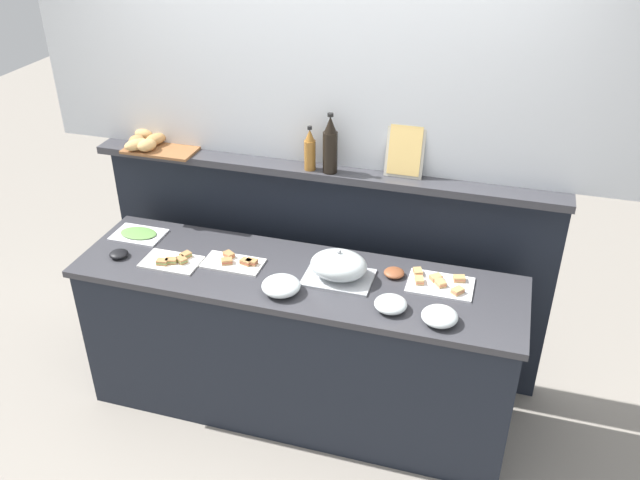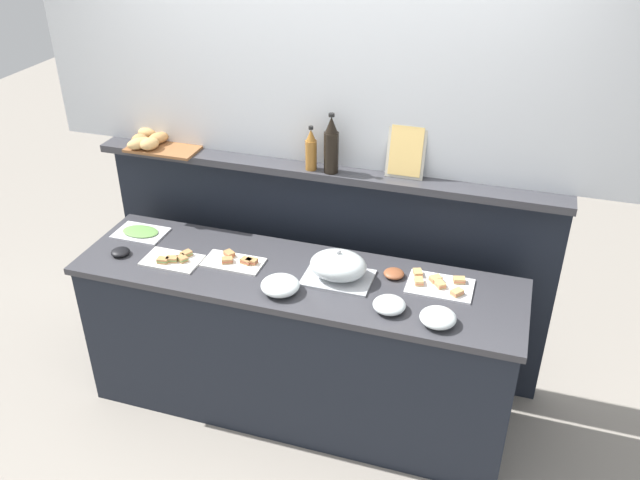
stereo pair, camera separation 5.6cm
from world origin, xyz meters
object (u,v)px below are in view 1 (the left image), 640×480
sandwich_platter_front (172,261)px  condiment_bowl_dark (119,254)px  wine_bottle_dark (330,146)px  glass_bowl_large (281,286)px  glass_bowl_small (391,305)px  serving_cloche (339,266)px  glass_bowl_medium (440,317)px  sandwich_platter_rear (440,283)px  vinegar_bottle_amber (310,151)px  bread_basket (149,143)px  framed_picture (405,150)px  sandwich_platter_side (235,262)px  condiment_bowl_teal (394,273)px  cold_cuts_platter (139,234)px

sandwich_platter_front → condiment_bowl_dark: bearing=-175.1°
wine_bottle_dark → glass_bowl_large: bearing=-98.8°
glass_bowl_small → wine_bottle_dark: wine_bottle_dark is taller
glass_bowl_large → glass_bowl_small: bearing=1.3°
glass_bowl_small → wine_bottle_dark: size_ratio=0.49×
sandwich_platter_front → serving_cloche: size_ratio=0.87×
glass_bowl_medium → sandwich_platter_rear: bearing=97.4°
serving_cloche → vinegar_bottle_amber: vinegar_bottle_amber is taller
sandwich_platter_rear → bread_basket: size_ratio=0.77×
framed_picture → bread_basket: bearing=-177.7°
sandwich_platter_side → wine_bottle_dark: 0.77m
sandwich_platter_side → condiment_bowl_teal: (0.81, 0.13, 0.01)m
cold_cuts_platter → framed_picture: framed_picture is taller
cold_cuts_platter → serving_cloche: bearing=-4.9°
condiment_bowl_dark → sandwich_platter_rear: bearing=7.3°
glass_bowl_small → bread_basket: bread_basket is taller
sandwich_platter_rear → cold_cuts_platter: size_ratio=1.15×
glass_bowl_medium → bread_basket: bread_basket is taller
cold_cuts_platter → glass_bowl_large: 0.98m
vinegar_bottle_amber → bread_basket: bearing=179.4°
sandwich_platter_side → glass_bowl_medium: 1.09m
serving_cloche → glass_bowl_large: bearing=-140.6°
sandwich_platter_rear → cold_cuts_platter: (-1.66, 0.02, -0.00)m
glass_bowl_large → vinegar_bottle_amber: (-0.02, 0.55, 0.48)m
glass_bowl_medium → serving_cloche: bearing=158.1°
sandwich_platter_rear → framed_picture: size_ratio=1.16×
sandwich_platter_front → framed_picture: 1.32m
glass_bowl_small → condiment_bowl_teal: bearing=97.8°
sandwich_platter_side → glass_bowl_small: 0.86m
cold_cuts_platter → condiment_bowl_dark: size_ratio=2.83×
condiment_bowl_teal → bread_basket: 1.54m
bread_basket → condiment_bowl_dark: bearing=-85.5°
wine_bottle_dark → bread_basket: 1.05m
glass_bowl_small → cold_cuts_platter: bearing=169.2°
condiment_bowl_dark → bread_basket: bread_basket is taller
vinegar_bottle_amber → cold_cuts_platter: bearing=-164.1°
condiment_bowl_teal → condiment_bowl_dark: condiment_bowl_teal is taller
cold_cuts_platter → serving_cloche: 1.18m
condiment_bowl_dark → bread_basket: 0.65m
glass_bowl_medium → vinegar_bottle_amber: (-0.79, 0.57, 0.48)m
condiment_bowl_dark → wine_bottle_dark: bearing=25.7°
sandwich_platter_side → serving_cloche: size_ratio=0.91×
sandwich_platter_rear → condiment_bowl_teal: 0.23m
wine_bottle_dark → vinegar_bottle_amber: bearing=179.2°
framed_picture → cold_cuts_platter: bearing=-166.9°
sandwich_platter_side → cold_cuts_platter: sandwich_platter_side is taller
glass_bowl_medium → framed_picture: 0.87m
sandwich_platter_front → condiment_bowl_dark: (-0.30, -0.03, 0.01)m
condiment_bowl_teal → condiment_bowl_dark: 1.44m
cold_cuts_platter → vinegar_bottle_amber: (0.92, 0.26, 0.50)m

